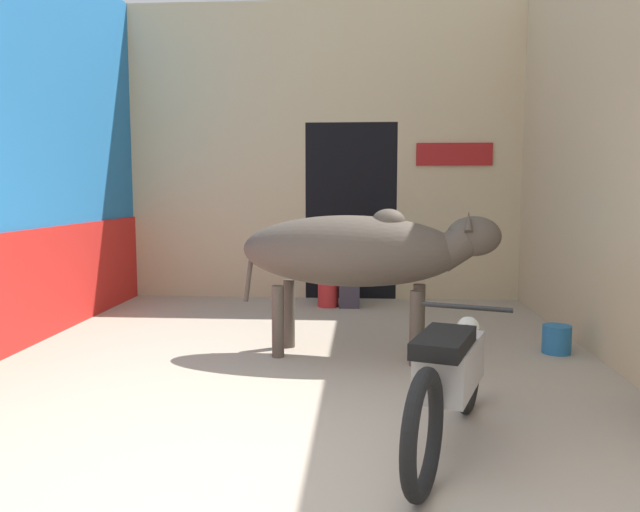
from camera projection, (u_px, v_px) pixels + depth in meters
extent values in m
plane|color=tan|center=(252.00, 488.00, 3.17)|extent=(30.00, 30.00, 0.00)
cube|color=#236BAD|center=(14.00, 137.00, 5.89)|extent=(0.18, 5.54, 4.01)
cube|color=red|center=(31.00, 287.00, 6.04)|extent=(0.03, 5.54, 1.12)
cube|color=#C6B289|center=(323.00, 63.00, 8.41)|extent=(5.33, 0.18, 1.60)
cube|color=#C6B289|center=(220.00, 211.00, 8.73)|extent=(2.43, 0.18, 2.40)
cube|color=#C6B289|center=(457.00, 212.00, 8.50)|extent=(1.66, 0.18, 2.40)
cube|color=black|center=(352.00, 210.00, 8.96)|extent=(1.25, 0.90, 2.40)
cube|color=maroon|center=(454.00, 154.00, 8.31)|extent=(1.01, 0.03, 0.30)
cube|color=#C6B289|center=(613.00, 133.00, 5.51)|extent=(0.18, 5.54, 4.01)
ellipsoid|color=#4C4238|center=(349.00, 251.00, 5.57)|extent=(2.06, 0.97, 0.64)
ellipsoid|color=#4C4238|center=(388.00, 222.00, 5.47)|extent=(0.34, 0.31, 0.24)
cylinder|color=#4C4238|center=(454.00, 248.00, 5.37)|extent=(0.46, 0.36, 0.42)
ellipsoid|color=#4C4238|center=(474.00, 236.00, 5.32)|extent=(0.50, 0.36, 0.34)
cylinder|color=#4C4238|center=(250.00, 271.00, 5.80)|extent=(0.13, 0.06, 0.59)
cylinder|color=#4C4238|center=(419.00, 320.00, 5.68)|extent=(0.11, 0.11, 0.65)
cylinder|color=#4C4238|center=(416.00, 328.00, 5.33)|extent=(0.11, 0.11, 0.65)
cylinder|color=#4C4238|center=(289.00, 314.00, 5.96)|extent=(0.11, 0.11, 0.65)
cylinder|color=#4C4238|center=(278.00, 322.00, 5.60)|extent=(0.11, 0.11, 0.65)
cone|color=#473D33|center=(469.00, 220.00, 5.43)|extent=(0.09, 0.15, 0.19)
cone|color=#473D33|center=(469.00, 222.00, 5.20)|extent=(0.09, 0.15, 0.19)
torus|color=black|center=(423.00, 434.00, 3.03)|extent=(0.29, 0.64, 0.65)
torus|color=black|center=(469.00, 365.00, 4.21)|extent=(0.29, 0.64, 0.65)
cube|color=#9E9993|center=(450.00, 365.00, 3.60)|extent=(0.50, 0.76, 0.28)
cube|color=black|center=(444.00, 342.00, 3.41)|extent=(0.43, 0.62, 0.09)
cylinder|color=black|center=(466.00, 307.00, 4.04)|extent=(0.56, 0.22, 0.03)
sphere|color=silver|center=(468.00, 328.00, 4.14)|extent=(0.15, 0.15, 0.15)
cube|color=#3D3842|center=(350.00, 291.00, 7.93)|extent=(0.26, 0.14, 0.43)
cube|color=#3D3842|center=(350.00, 269.00, 7.99)|extent=(0.26, 0.32, 0.11)
cube|color=beige|center=(350.00, 250.00, 8.03)|extent=(0.37, 0.20, 0.48)
sphere|color=tan|center=(350.00, 224.00, 8.00)|extent=(0.21, 0.21, 0.21)
cylinder|color=red|center=(328.00, 291.00, 8.02)|extent=(0.26, 0.26, 0.40)
cylinder|color=red|center=(328.00, 275.00, 8.00)|extent=(0.38, 0.38, 0.04)
cylinder|color=#23669E|center=(557.00, 339.00, 5.75)|extent=(0.26, 0.26, 0.26)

